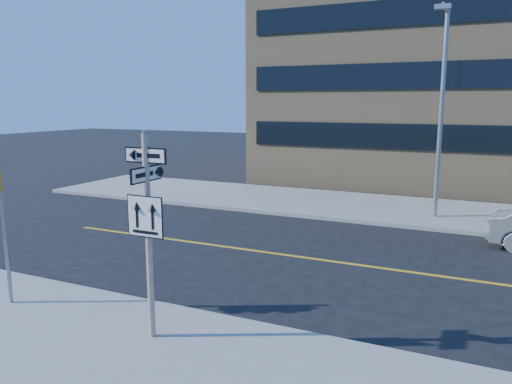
% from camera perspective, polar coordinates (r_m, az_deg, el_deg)
% --- Properties ---
extents(ground, '(120.00, 120.00, 0.00)m').
position_cam_1_polar(ground, '(12.47, -4.70, -12.06)').
color(ground, black).
rests_on(ground, ground).
extents(sign_pole, '(0.92, 0.92, 4.06)m').
position_cam_1_polar(sign_pole, '(9.72, -12.27, -3.62)').
color(sign_pole, silver).
rests_on(sign_pole, near_sidewalk).
extents(streetlight_a, '(0.55, 2.25, 8.00)m').
position_cam_1_polar(streetlight_a, '(20.83, 20.43, 9.70)').
color(streetlight_a, gray).
rests_on(streetlight_a, far_sidewalk).
extents(building_brick, '(18.00, 18.00, 18.00)m').
position_cam_1_polar(building_brick, '(35.46, 19.54, 16.61)').
color(building_brick, tan).
rests_on(building_brick, ground).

